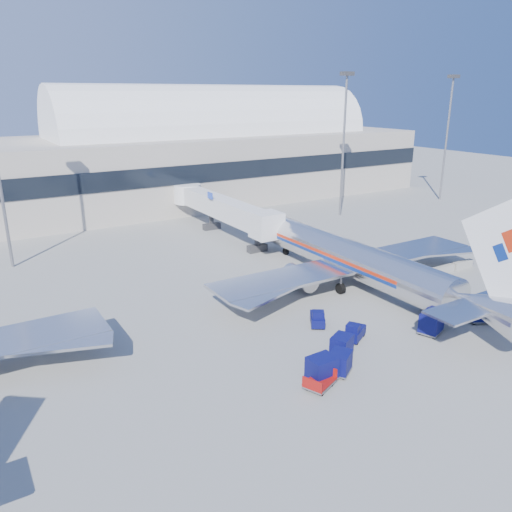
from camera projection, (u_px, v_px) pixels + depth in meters
ground at (302, 323)px, 44.24m from camera, size 260.00×260.00×0.00m
terminal at (29, 171)px, 80.51m from camera, size 170.00×28.15×21.00m
airliner_main at (355, 259)px, 51.95m from camera, size 32.00×37.26×12.07m
jetbridge_near at (218, 206)px, 71.76m from camera, size 4.40×27.50×6.25m
mast_east at (345, 124)px, 78.86m from camera, size 2.00×1.20×22.60m
mast_far_east at (449, 120)px, 91.27m from camera, size 2.00×1.20×22.60m
barrier_near at (424, 275)px, 54.66m from camera, size 3.00×0.55×0.90m
barrier_mid at (444, 270)px, 56.30m from camera, size 3.00×0.55×0.90m
barrier_far at (463, 265)px, 57.93m from camera, size 3.00×0.55×0.90m
tug_lead at (354, 332)px, 41.06m from camera, size 2.65×2.19×1.54m
tug_right at (432, 305)px, 46.48m from camera, size 2.29×1.72×1.34m
tug_left at (317, 318)px, 43.55m from camera, size 2.29×2.61×1.53m
cart_train_a at (342, 345)px, 38.58m from camera, size 2.26×2.07×1.62m
cart_train_b at (340, 362)px, 36.05m from camera, size 2.39×2.26×1.68m
cart_train_c at (322, 368)px, 35.11m from camera, size 2.13×1.66×1.83m
cart_solo_near at (431, 323)px, 42.03m from camera, size 2.55×2.25×1.87m
cart_solo_far at (480, 312)px, 44.22m from camera, size 2.46×2.27×1.74m
cart_open_red at (320, 382)px, 34.35m from camera, size 2.67×2.31×0.60m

